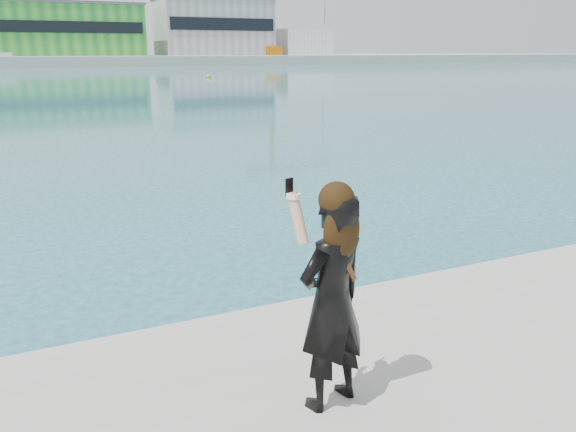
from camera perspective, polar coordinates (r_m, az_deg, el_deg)
name	(u,v)px	position (r m, az deg, el deg)	size (l,w,h in m)	color
far_quay	(28,61)	(133.62, -24.87, 14.12)	(320.00, 40.00, 2.00)	#9E9E99
warehouse_green	(66,30)	(131.98, -21.59, 17.20)	(30.60, 16.36, 10.50)	#218634
warehouse_grey_right	(213,27)	(138.02, -7.60, 18.50)	(25.50, 15.35, 12.50)	gray
ancillary_shed	(302,42)	(144.27, 1.46, 17.24)	(12.00, 10.00, 6.00)	silver
flagpole_right	(141,33)	(126.83, -14.69, 17.53)	(1.28, 0.16, 8.00)	silver
buoy_near	(209,78)	(69.69, -8.04, 13.76)	(0.50, 0.50, 0.50)	#E8B50C
woman	(332,296)	(3.76, 4.52, -8.06)	(0.63, 0.50, 1.61)	black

